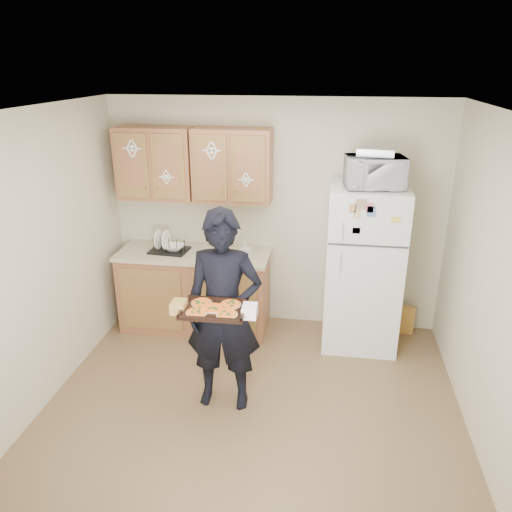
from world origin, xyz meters
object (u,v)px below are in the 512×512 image
object	(u,v)px
baking_tray	(214,310)
dish_rack	(169,244)
refrigerator	(363,268)
person	(224,312)
microwave	(375,172)

from	to	relation	value
baking_tray	dish_rack	distance (m)	1.79
refrigerator	dish_rack	size ratio (longest dim) A/B	4.29
refrigerator	dish_rack	xyz separation A→B (m)	(-2.07, 0.04, 0.13)
dish_rack	refrigerator	bearing A→B (deg)	-1.14
dish_rack	person	bearing A→B (deg)	-55.36
microwave	dish_rack	distance (m)	2.27
person	refrigerator	bearing A→B (deg)	44.19
dish_rack	baking_tray	bearing A→B (deg)	-61.04
person	microwave	world-z (taller)	microwave
refrigerator	baking_tray	distance (m)	1.95
microwave	baking_tray	bearing A→B (deg)	-138.13
person	microwave	bearing A→B (deg)	42.31
person	dish_rack	world-z (taller)	person
person	baking_tray	distance (m)	0.35
microwave	dish_rack	xyz separation A→B (m)	(-2.09, 0.09, -0.87)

